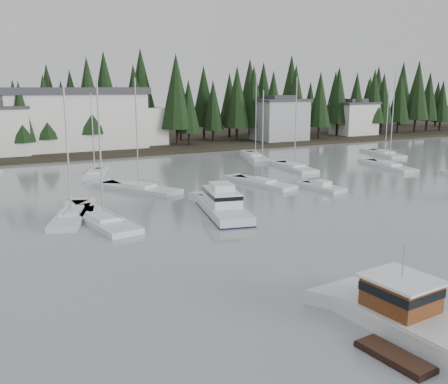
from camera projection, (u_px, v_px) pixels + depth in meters
The scene contains 17 objects.
far_shore_land at pixel (87, 142), 105.92m from camera, with size 240.00×54.00×1.00m, color black.
conifer_treeline at pixel (100, 147), 96.34m from camera, with size 200.00×22.00×20.00m, color black, non-canonical shape.
house_east_a at pixel (280, 119), 104.38m from camera, with size 10.60×8.48×9.25m.
house_east_b at pixel (354, 118), 116.03m from camera, with size 9.54×7.42×8.25m.
harbor_inn at pixel (87, 119), 90.63m from camera, with size 29.50×11.50×10.90m.
lobster_boat_brown at pixel (424, 328), 23.39m from camera, with size 5.63×10.11×4.87m.
cabin_cruiser_center at pixel (223, 207), 46.33m from camera, with size 5.28×10.60×4.36m.
sailboat_0 at pixel (294, 168), 71.50m from camera, with size 3.81×9.71×13.46m.
sailboat_1 at pixel (139, 190), 56.80m from camera, with size 7.84×10.69×13.06m.
sailboat_2 at pixel (104, 223), 43.19m from camera, with size 4.29×10.24×12.71m.
sailboat_3 at pixel (95, 176), 65.61m from camera, with size 5.03×8.67×11.33m.
sailboat_5 at pixel (255, 157), 82.48m from camera, with size 5.86×10.84×14.11m.
sailboat_6 at pixel (389, 167), 72.57m from camera, with size 4.56×10.94×14.25m.
sailboat_7 at pixel (385, 155), 85.72m from camera, with size 5.19×9.83×11.89m.
sailboat_9 at pixel (262, 184), 59.98m from camera, with size 4.50×9.80×11.74m.
sailboat_12 at pixel (72, 217), 45.11m from camera, with size 5.75×10.28×12.26m.
runabout_1 at pixel (322, 188), 57.32m from camera, with size 2.94×6.07×1.42m.
Camera 1 is at (-22.32, -10.43, 11.68)m, focal length 40.00 mm.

